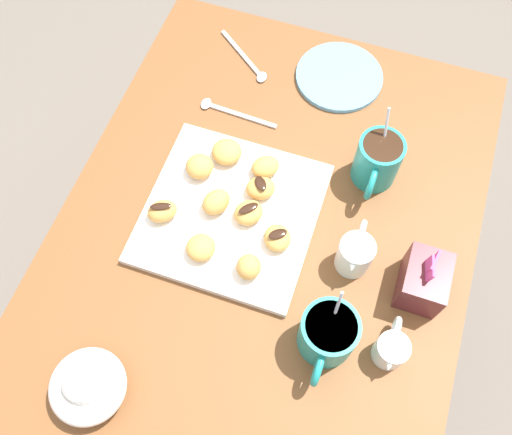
{
  "coord_description": "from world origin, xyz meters",
  "views": [
    {
      "loc": [
        0.4,
        0.12,
        1.64
      ],
      "look_at": [
        -0.0,
        -0.02,
        0.77
      ],
      "focal_mm": 38.52,
      "sensor_mm": 36.0,
      "label": 1
    }
  ],
  "objects": [
    {
      "name": "coffee_mug_teal_left",
      "position": [
        -0.16,
        0.15,
        0.8
      ],
      "size": [
        0.12,
        0.08,
        0.15
      ],
      "color": "teal",
      "rests_on": "dining_table"
    },
    {
      "name": "chocolate_sauce_pitcher",
      "position": [
        0.15,
        0.25,
        0.78
      ],
      "size": [
        0.09,
        0.05,
        0.06
      ],
      "color": "white",
      "rests_on": "dining_table"
    },
    {
      "name": "ground_plane",
      "position": [
        0.0,
        0.0,
        0.0
      ],
      "size": [
        8.0,
        8.0,
        0.0
      ],
      "primitive_type": "plane",
      "color": "#665B51"
    },
    {
      "name": "chocolate_drizzle_9",
      "position": [
        -0.05,
        -0.03,
        0.8
      ],
      "size": [
        0.04,
        0.03,
        0.0
      ],
      "primitive_type": "ellipsoid",
      "rotation": [
        0.0,
        0.0,
        3.79
      ],
      "color": "black",
      "rests_on": "beignet_9"
    },
    {
      "name": "beignet_3",
      "position": [
        0.09,
        -0.09,
        0.78
      ],
      "size": [
        0.07,
        0.07,
        0.03
      ],
      "primitive_type": "ellipsoid",
      "rotation": [
        0.0,
        0.0,
        2.58
      ],
      "color": "#D19347",
      "rests_on": "pastry_plate_square"
    },
    {
      "name": "saucer_sky_left",
      "position": [
        -0.37,
        0.04,
        0.75
      ],
      "size": [
        0.18,
        0.18,
        0.01
      ],
      "primitive_type": "cylinder",
      "color": "#66A8DB",
      "rests_on": "dining_table"
    },
    {
      "name": "beignet_9",
      "position": [
        -0.05,
        -0.03,
        0.78
      ],
      "size": [
        0.06,
        0.07,
        0.03
      ],
      "primitive_type": "ellipsoid",
      "rotation": [
        0.0,
        0.0,
        3.58
      ],
      "color": "#D19347",
      "rests_on": "pastry_plate_square"
    },
    {
      "name": "loose_spoon_near_saucer",
      "position": [
        -0.34,
        -0.15,
        0.75
      ],
      "size": [
        0.11,
        0.13,
        0.01
      ],
      "color": "silver",
      "rests_on": "dining_table"
    },
    {
      "name": "chocolate_drizzle_7",
      "position": [
        0.03,
        0.03,
        0.8
      ],
      "size": [
        0.03,
        0.04,
        0.0
      ],
      "primitive_type": "ellipsoid",
      "rotation": [
        0.0,
        0.0,
        5.4
      ],
      "color": "black",
      "rests_on": "beignet_7"
    },
    {
      "name": "sugar_caddy",
      "position": [
        0.03,
        0.28,
        0.79
      ],
      "size": [
        0.09,
        0.07,
        0.11
      ],
      "color": "#561E23",
      "rests_on": "dining_table"
    },
    {
      "name": "loose_spoon_by_plate",
      "position": [
        -0.21,
        -0.15,
        0.75
      ],
      "size": [
        0.03,
        0.16,
        0.01
      ],
      "color": "silver",
      "rests_on": "dining_table"
    },
    {
      "name": "ice_cream_bowl",
      "position": [
        0.36,
        -0.17,
        0.79
      ],
      "size": [
        0.12,
        0.12,
        0.09
      ],
      "color": "white",
      "rests_on": "dining_table"
    },
    {
      "name": "beignet_0",
      "position": [
        -0.1,
        -0.04,
        0.78
      ],
      "size": [
        0.07,
        0.07,
        0.03
      ],
      "primitive_type": "ellipsoid",
      "rotation": [
        0.0,
        0.0,
        2.36
      ],
      "color": "#D19347",
      "rests_on": "pastry_plate_square"
    },
    {
      "name": "pastry_plate_square",
      "position": [
        -0.0,
        -0.07,
        0.76
      ],
      "size": [
        0.3,
        0.3,
        0.02
      ],
      "primitive_type": "cube",
      "color": "white",
      "rests_on": "dining_table"
    },
    {
      "name": "chocolate_drizzle_6",
      "position": [
        0.05,
        -0.18,
        0.8
      ],
      "size": [
        0.03,
        0.04,
        0.0
      ],
      "primitive_type": "ellipsoid",
      "rotation": [
        0.0,
        0.0,
        1.97
      ],
      "color": "black",
      "rests_on": "beignet_6"
    },
    {
      "name": "cream_pitcher_white",
      "position": [
        0.02,
        0.16,
        0.79
      ],
      "size": [
        0.1,
        0.06,
        0.07
      ],
      "color": "white",
      "rests_on": "dining_table"
    },
    {
      "name": "dining_table",
      "position": [
        0.0,
        0.0,
        0.6
      ],
      "size": [
        0.95,
        0.73,
        0.75
      ],
      "color": "brown",
      "rests_on": "ground_plane"
    },
    {
      "name": "beignet_5",
      "position": [
        -0.1,
        -0.11,
        0.78
      ],
      "size": [
        0.07,
        0.07,
        0.03
      ],
      "primitive_type": "ellipsoid",
      "rotation": [
        0.0,
        0.0,
        5.87
      ],
      "color": "#D19347",
      "rests_on": "pastry_plate_square"
    },
    {
      "name": "beignet_4",
      "position": [
        0.0,
        -0.09,
        0.78
      ],
      "size": [
        0.07,
        0.06,
        0.04
      ],
      "primitive_type": "ellipsoid",
      "rotation": [
        0.0,
        0.0,
        1.12
      ],
      "color": "#D19347",
      "rests_on": "pastry_plate_square"
    },
    {
      "name": "beignet_7",
      "position": [
        0.03,
        0.03,
        0.78
      ],
      "size": [
        0.06,
        0.06,
        0.03
      ],
      "primitive_type": "ellipsoid",
      "rotation": [
        0.0,
        0.0,
        5.1
      ],
      "color": "#D19347",
      "rests_on": "pastry_plate_square"
    },
    {
      "name": "beignet_8",
      "position": [
        -0.0,
        -0.03,
        0.78
      ],
      "size": [
        0.07,
        0.07,
        0.03
      ],
      "primitive_type": "ellipsoid",
      "rotation": [
        0.0,
        0.0,
        2.49
      ],
      "color": "#D19347",
      "rests_on": "pastry_plate_square"
    },
    {
      "name": "coffee_mug_teal_right",
      "position": [
        0.17,
        0.15,
        0.8
      ],
      "size": [
        0.13,
        0.09,
        0.14
      ],
      "color": "teal",
      "rests_on": "dining_table"
    },
    {
      "name": "beignet_6",
      "position": [
        0.05,
        -0.18,
        0.78
      ],
      "size": [
        0.07,
        0.07,
        0.03
      ],
      "primitive_type": "ellipsoid",
      "rotation": [
        0.0,
        0.0,
        2.28
      ],
      "color": "#D19347",
      "rests_on": "pastry_plate_square"
    },
    {
      "name": "beignet_1",
      "position": [
        -0.06,
        -0.15,
        0.78
      ],
      "size": [
        0.07,
        0.07,
        0.04
      ],
      "primitive_type": "ellipsoid",
      "rotation": [
        0.0,
        0.0,
        2.77
      ],
      "color": "#D19347",
      "rests_on": "pastry_plate_square"
    },
    {
      "name": "chocolate_drizzle_8",
      "position": [
        -0.0,
        -0.03,
        0.8
      ],
      "size": [
        0.04,
        0.04,
        0.0
      ],
      "primitive_type": "ellipsoid",
      "rotation": [
        0.0,
        0.0,
        2.38
      ],
      "color": "black",
      "rests_on": "beignet_8"
    },
    {
      "name": "beignet_2",
      "position": [
        0.1,
        -0.0,
        0.78
      ],
      "size": [
        0.05,
        0.05,
        0.04
      ],
      "primitive_type": "ellipsoid",
      "rotation": [
        0.0,
        0.0,
        3.31
      ],
      "color": "#D19347",
      "rests_on": "pastry_plate_square"
    }
  ]
}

